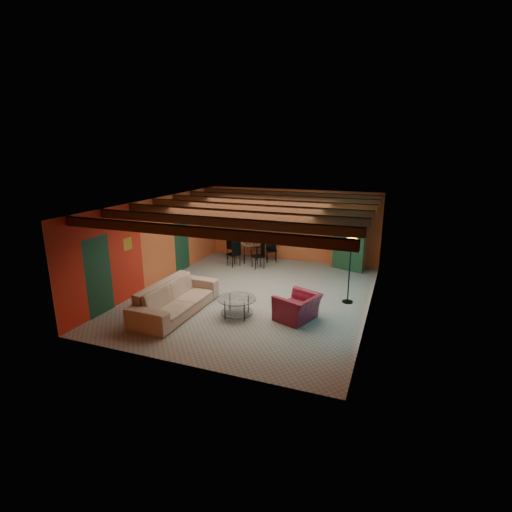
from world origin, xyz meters
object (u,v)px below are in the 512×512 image
at_px(armoire, 349,241).
at_px(armchair, 297,307).
at_px(coffee_table, 237,307).
at_px(vase, 250,234).
at_px(floor_lamp, 349,271).
at_px(potted_plant, 352,207).
at_px(dining_table, 251,249).
at_px(sofa, 176,298).

bearing_deg(armoire, armchair, -77.03).
height_order(coffee_table, vase, vase).
xyz_separation_m(armoire, floor_lamp, (0.45, -3.24, -0.08)).
xyz_separation_m(coffee_table, potted_plant, (2.08, 5.20, 1.96)).
height_order(armoire, vase, armoire).
bearing_deg(potted_plant, dining_table, -171.18).
height_order(coffee_table, potted_plant, potted_plant).
xyz_separation_m(dining_table, vase, (-0.00, 0.00, 0.60)).
height_order(floor_lamp, potted_plant, potted_plant).
bearing_deg(coffee_table, armchair, 13.79).
bearing_deg(armchair, sofa, -56.00).
relative_size(dining_table, potted_plant, 4.28).
bearing_deg(armoire, floor_lamp, -62.26).
distance_m(coffee_table, dining_table, 4.88).
bearing_deg(vase, floor_lamp, -34.01).
distance_m(sofa, floor_lamp, 4.73).
relative_size(sofa, floor_lamp, 1.52).
distance_m(armchair, coffee_table, 1.54).
bearing_deg(sofa, dining_table, -0.47).
relative_size(armoire, potted_plant, 4.37).
relative_size(armchair, coffee_table, 1.03).
xyz_separation_m(sofa, armoire, (3.65, 5.56, 0.59)).
relative_size(dining_table, armoire, 0.98).
relative_size(armchair, floor_lamp, 0.56).
relative_size(potted_plant, vase, 2.51).
bearing_deg(sofa, coffee_table, -76.24).
relative_size(coffee_table, vase, 5.47).
height_order(sofa, vase, vase).
xyz_separation_m(armchair, dining_table, (-2.96, 4.28, 0.18)).
height_order(armoire, floor_lamp, armoire).
bearing_deg(armoire, potted_plant, 0.00).
bearing_deg(floor_lamp, potted_plant, 97.90).
bearing_deg(dining_table, coffee_table, -72.50).
height_order(potted_plant, vase, potted_plant).
relative_size(dining_table, floor_lamp, 1.06).
distance_m(coffee_table, armoire, 5.65).
bearing_deg(coffee_table, potted_plant, 68.21).
height_order(dining_table, armoire, armoire).
bearing_deg(dining_table, armoire, 8.82).
bearing_deg(vase, armchair, -55.34).
bearing_deg(vase, coffee_table, -72.50).
height_order(floor_lamp, vase, floor_lamp).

